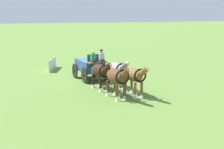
{
  "coord_description": "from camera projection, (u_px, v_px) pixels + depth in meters",
  "views": [
    {
      "loc": [
        26.51,
        -5.58,
        5.74
      ],
      "look_at": [
        4.39,
        0.67,
        1.2
      ],
      "focal_mm": 53.72,
      "sensor_mm": 36.0,
      "label": 1
    }
  ],
  "objects": [
    {
      "name": "sponsor_banner",
      "position": [
        52.0,
        64.0,
        31.84
      ],
      "size": [
        3.08,
        1.0,
        1.1
      ],
      "primitive_type": "cube",
      "rotation": [
        0.0,
        0.0,
        -0.3
      ],
      "color": "silver",
      "rests_on": "ground"
    },
    {
      "name": "draft_horse_rear_near",
      "position": [
        117.0,
        70.0,
        24.35
      ],
      "size": [
        3.03,
        1.24,
        2.22
      ],
      "color": "#9E998E",
      "rests_on": "ground"
    },
    {
      "name": "draft_horse_rear_off",
      "position": [
        101.0,
        72.0,
        23.8
      ],
      "size": [
        3.02,
        1.25,
        2.2
      ],
      "color": "#331E14",
      "rests_on": "ground"
    },
    {
      "name": "ground_plane",
      "position": [
        90.0,
        79.0,
        27.63
      ],
      "size": [
        220.0,
        220.0,
        0.0
      ],
      "primitive_type": "plane",
      "color": "olive"
    },
    {
      "name": "draft_horse_lead_near",
      "position": [
        135.0,
        76.0,
        22.04
      ],
      "size": [
        2.97,
        1.21,
        2.24
      ],
      "color": "brown",
      "rests_on": "ground"
    },
    {
      "name": "draft_horse_lead_off",
      "position": [
        117.0,
        77.0,
        21.49
      ],
      "size": [
        3.02,
        1.29,
        2.27
      ],
      "color": "brown",
      "rests_on": "ground"
    },
    {
      "name": "show_wagon",
      "position": [
        90.0,
        66.0,
        27.25
      ],
      "size": [
        5.78,
        2.43,
        2.62
      ],
      "color": "#2D4C7A",
      "rests_on": "ground"
    }
  ]
}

